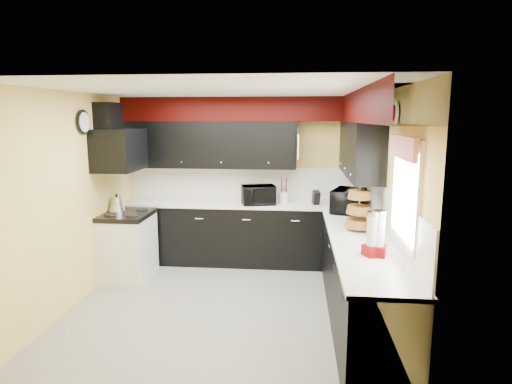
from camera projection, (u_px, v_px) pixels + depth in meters
ground at (227, 304)px, 5.12m from camera, size 3.60×3.60×0.00m
wall_back at (245, 179)px, 6.67m from camera, size 3.60×0.06×2.50m
wall_right at (386, 205)px, 4.74m from camera, size 0.06×3.60×2.50m
wall_left at (76, 199)px, 5.08m from camera, size 0.06×3.60×2.50m
ceiling at (224, 90)px, 4.69m from camera, size 3.60×3.60×0.06m
cab_back at (242, 234)px, 6.52m from camera, size 3.60×0.60×0.90m
cab_right at (359, 282)px, 4.61m from camera, size 0.60×3.00×0.90m
counter_back at (242, 204)px, 6.44m from camera, size 3.62×0.64×0.04m
counter_right at (361, 240)px, 4.53m from camera, size 0.64×3.02×0.04m
splash_back at (244, 183)px, 6.67m from camera, size 3.60×0.02×0.50m
splash_right at (384, 210)px, 4.75m from camera, size 0.02×3.60×0.50m
upper_back at (210, 145)px, 6.45m from camera, size 2.60×0.35×0.70m
upper_right at (360, 149)px, 5.54m from camera, size 0.35×1.80×0.70m
soffit_back at (243, 109)px, 6.31m from camera, size 3.60×0.36×0.35m
soffit_right at (377, 106)px, 4.39m from camera, size 0.36×3.24×0.35m
stove at (128, 247)px, 5.93m from camera, size 0.60×0.75×0.86m
cooktop at (127, 215)px, 5.85m from camera, size 0.62×0.77×0.06m
hood at (119, 150)px, 5.70m from camera, size 0.50×0.78×0.55m
hood_duct at (108, 118)px, 5.64m from camera, size 0.24×0.40×0.40m
window at (406, 192)px, 3.81m from camera, size 0.03×0.86×0.96m
valance at (402, 147)px, 3.74m from camera, size 0.04×0.88×0.20m
pan_top at (298, 132)px, 6.22m from camera, size 0.03×0.22×0.40m
pan_mid at (298, 150)px, 6.14m from camera, size 0.03×0.28×0.46m
pan_low at (298, 150)px, 6.40m from camera, size 0.03×0.24×0.42m
cut_board at (298, 147)px, 6.01m from camera, size 0.03×0.26×0.35m
baskets at (359, 210)px, 4.83m from camera, size 0.27×0.27×0.50m
clock at (83, 122)px, 5.16m from camera, size 0.03×0.30×0.30m
deco_plate at (395, 113)px, 4.23m from camera, size 0.03×0.24×0.24m
toaster_oven at (259, 195)px, 6.31m from camera, size 0.56×0.50×0.28m
microwave at (348, 201)px, 5.77m from camera, size 0.54×0.66×0.31m
utensil_crock at (284, 197)px, 6.41m from camera, size 0.19×0.19×0.16m
knife_block at (316, 198)px, 6.27m from camera, size 0.12×0.15×0.20m
kettle at (117, 204)px, 5.96m from camera, size 0.27×0.27×0.20m
dispenser_a at (373, 235)px, 3.94m from camera, size 0.19×0.19×0.39m
dispenser_b at (378, 235)px, 3.93m from camera, size 0.19×0.19×0.41m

